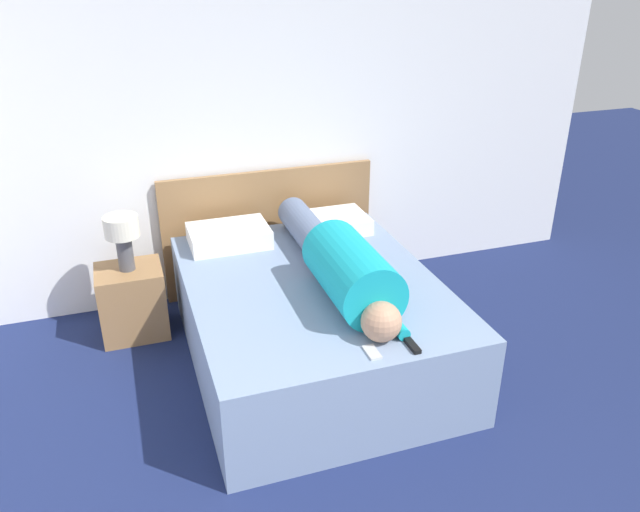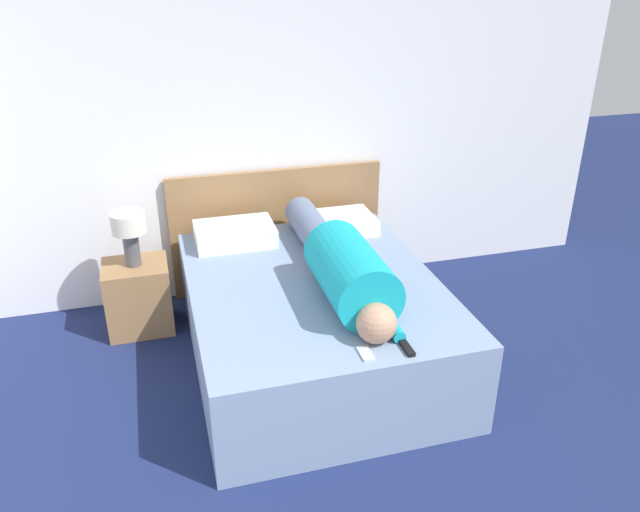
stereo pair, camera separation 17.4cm
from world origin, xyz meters
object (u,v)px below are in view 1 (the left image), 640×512
object	(u,v)px
pillow_second	(331,223)
cell_phone	(372,352)
person_lying	(341,264)
pillow_near_headboard	(229,236)
tv_remote	(412,345)
table_lamp	(122,234)
nightstand	(132,301)
bed	(313,321)

from	to	relation	value
pillow_second	cell_phone	bearing A→B (deg)	-102.04
person_lying	pillow_near_headboard	xyz separation A→B (m)	(-0.53, 0.87, -0.10)
tv_remote	cell_phone	size ratio (longest dim) A/B	1.15
table_lamp	tv_remote	distance (m)	2.11
nightstand	cell_phone	distance (m)	1.99
nightstand	pillow_near_headboard	bearing A→B (deg)	1.31
nightstand	tv_remote	world-z (taller)	tv_remote
person_lying	tv_remote	size ratio (longest dim) A/B	11.98
nightstand	pillow_second	size ratio (longest dim) A/B	0.96
bed	table_lamp	distance (m)	1.41
table_lamp	pillow_second	xyz separation A→B (m)	(1.50, 0.02, -0.13)
table_lamp	cell_phone	distance (m)	1.97
pillow_second	table_lamp	bearing A→B (deg)	-179.37
person_lying	pillow_second	distance (m)	0.91
tv_remote	pillow_second	bearing A→B (deg)	85.83
nightstand	cell_phone	bearing A→B (deg)	-53.74
pillow_near_headboard	cell_phone	bearing A→B (deg)	-74.67
person_lying	pillow_near_headboard	size ratio (longest dim) A/B	3.20
bed	person_lying	distance (m)	0.50
table_lamp	pillow_near_headboard	bearing A→B (deg)	1.31
table_lamp	pillow_second	bearing A→B (deg)	0.63
pillow_second	cell_phone	distance (m)	1.63
table_lamp	nightstand	bearing A→B (deg)	-82.87
person_lying	pillow_near_headboard	world-z (taller)	person_lying
bed	table_lamp	size ratio (longest dim) A/B	5.04
table_lamp	person_lying	xyz separation A→B (m)	(1.25, -0.85, -0.02)
cell_phone	tv_remote	bearing A→B (deg)	-3.54
bed	cell_phone	world-z (taller)	cell_phone
nightstand	person_lying	distance (m)	1.59
bed	table_lamp	xyz separation A→B (m)	(-1.11, 0.72, 0.48)
bed	tv_remote	size ratio (longest dim) A/B	13.19
person_lying	cell_phone	bearing A→B (deg)	-97.46
table_lamp	cell_phone	world-z (taller)	table_lamp
nightstand	pillow_near_headboard	distance (m)	0.82
person_lying	pillow_second	world-z (taller)	person_lying
nightstand	cell_phone	xyz separation A→B (m)	(1.16, -1.58, 0.34)
pillow_near_headboard	tv_remote	world-z (taller)	pillow_near_headboard
pillow_near_headboard	pillow_second	bearing A→B (deg)	0.00
pillow_near_headboard	tv_remote	xyz separation A→B (m)	(0.66, -1.61, -0.05)
pillow_near_headboard	person_lying	bearing A→B (deg)	-58.43
pillow_second	tv_remote	world-z (taller)	pillow_second
nightstand	pillow_second	distance (m)	1.55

